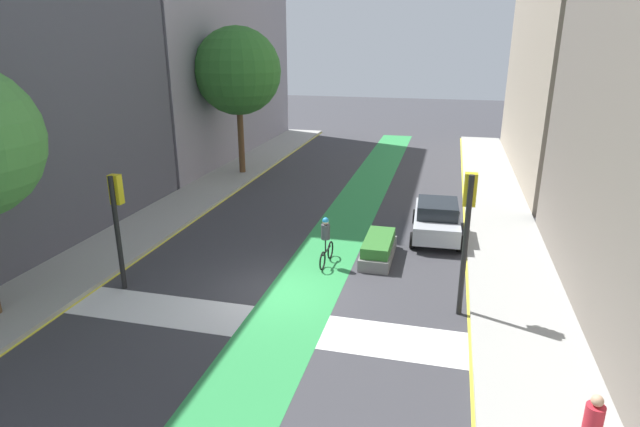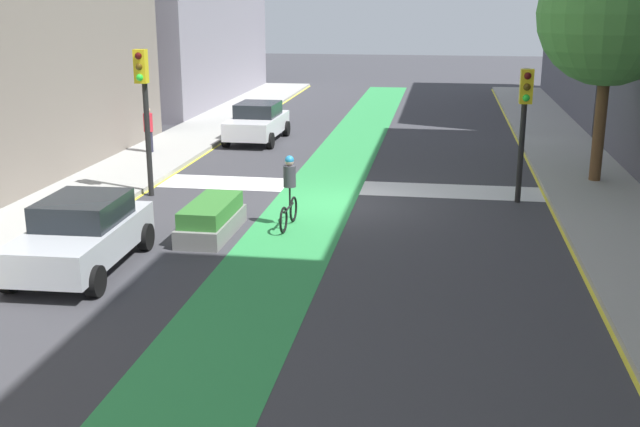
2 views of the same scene
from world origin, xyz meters
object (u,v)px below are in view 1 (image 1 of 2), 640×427
Objects in this scene: traffic_signal_near_left at (117,210)px; cyclist_in_lane at (326,240)px; median_planter at (378,249)px; traffic_signal_near_right at (468,218)px; car_silver_right_far at (437,219)px; street_tree_far at (238,71)px.

traffic_signal_near_left reaches higher than cyclist_in_lane.
median_planter is at bearing 28.95° from traffic_signal_near_left.
traffic_signal_near_right is 1.55× the size of median_planter.
cyclist_in_lane reaches higher than car_silver_right_far.
cyclist_in_lane is (6.06, 3.32, -1.73)m from traffic_signal_near_left.
traffic_signal_near_left is 12.36m from car_silver_right_far.
median_planter is (9.84, -10.80, -5.69)m from street_tree_far.
car_silver_right_far is at bearing 36.18° from traffic_signal_near_left.
cyclist_in_lane is (-4.72, 2.39, -2.05)m from traffic_signal_near_right.
cyclist_in_lane is at bearing 28.74° from traffic_signal_near_left.
traffic_signal_near_right is 5.67m from cyclist_in_lane.
car_silver_right_far is (-0.92, 6.27, -2.22)m from traffic_signal_near_right.
traffic_signal_near_right is 1.13× the size of traffic_signal_near_left.
street_tree_far is (-8.06, 11.82, 5.13)m from cyclist_in_lane.
traffic_signal_near_left is 0.45× the size of street_tree_far.
median_planter is at bearing -47.68° from street_tree_far.
traffic_signal_near_left is 9.25m from median_planter.
street_tree_far is at bearing 124.29° from cyclist_in_lane.
median_planter is (-2.02, -2.87, -0.40)m from car_silver_right_far.
traffic_signal_near_left is 15.64m from street_tree_far.
traffic_signal_near_right reaches higher than cyclist_in_lane.
car_silver_right_far is at bearing 54.92° from median_planter.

